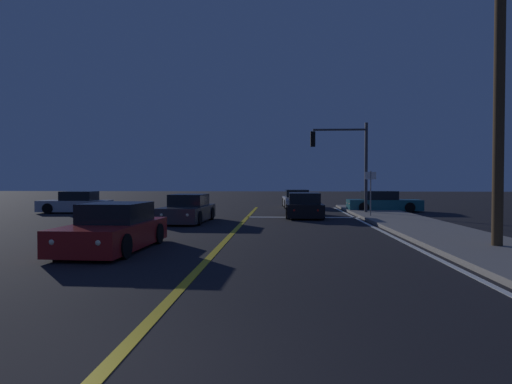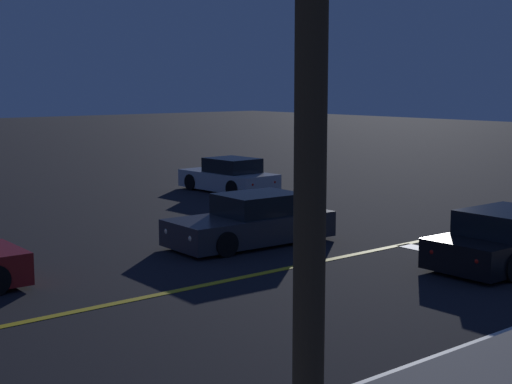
% 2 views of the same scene
% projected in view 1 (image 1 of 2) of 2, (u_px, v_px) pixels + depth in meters
% --- Properties ---
extents(sidewalk_right, '(3.20, 38.07, 0.15)m').
position_uv_depth(sidewalk_right, '(459.00, 239.00, 14.09)').
color(sidewalk_right, gray).
rests_on(sidewalk_right, ground).
extents(lane_line_center, '(0.20, 35.96, 0.01)m').
position_uv_depth(lane_line_center, '(227.00, 239.00, 14.53)').
color(lane_line_center, gold).
rests_on(lane_line_center, ground).
extents(lane_line_edge_right, '(0.16, 35.96, 0.01)m').
position_uv_depth(lane_line_edge_right, '(401.00, 241.00, 14.20)').
color(lane_line_edge_right, white).
rests_on(lane_line_edge_right, ground).
extents(stop_bar, '(6.05, 0.50, 0.01)m').
position_uv_depth(stop_bar, '(303.00, 217.00, 23.42)').
color(stop_bar, white).
rests_on(stop_bar, ground).
extents(car_distant_tail_red, '(2.06, 4.39, 1.34)m').
position_uv_depth(car_distant_tail_red, '(114.00, 229.00, 12.37)').
color(car_distant_tail_red, maroon).
rests_on(car_distant_tail_red, ground).
extents(car_parked_curb_teal, '(4.66, 1.91, 1.34)m').
position_uv_depth(car_parked_curb_teal, '(383.00, 203.00, 27.94)').
color(car_parked_curb_teal, '#195960').
rests_on(car_parked_curb_teal, ground).
extents(car_lead_oncoming_silver, '(4.28, 2.06, 1.34)m').
position_uv_depth(car_lead_oncoming_silver, '(76.00, 203.00, 26.84)').
color(car_lead_oncoming_silver, '#B2B5BA').
rests_on(car_lead_oncoming_silver, ground).
extents(car_side_waiting_charcoal, '(2.08, 4.59, 1.34)m').
position_uv_depth(car_side_waiting_charcoal, '(188.00, 210.00, 20.77)').
color(car_side_waiting_charcoal, '#2D2D33').
rests_on(car_side_waiting_charcoal, ground).
extents(car_mid_block_black, '(2.02, 4.63, 1.34)m').
position_uv_depth(car_mid_block_black, '(304.00, 207.00, 23.61)').
color(car_mid_block_black, black).
rests_on(car_mid_block_black, ground).
extents(car_following_oncoming_white, '(2.14, 4.41, 1.34)m').
position_uv_depth(car_following_oncoming_white, '(296.00, 200.00, 32.42)').
color(car_following_oncoming_white, silver).
rests_on(car_following_oncoming_white, ground).
extents(traffic_signal_near_right, '(3.37, 0.28, 5.42)m').
position_uv_depth(traffic_signal_near_right, '(345.00, 154.00, 25.47)').
color(traffic_signal_near_right, '#38383D').
rests_on(traffic_signal_near_right, ground).
extents(utility_pole_right, '(1.90, 0.29, 9.23)m').
position_uv_depth(utility_pole_right, '(499.00, 79.00, 12.07)').
color(utility_pole_right, '#42301E').
rests_on(utility_pole_right, ground).
extents(street_sign_corner, '(0.56, 0.06, 2.52)m').
position_uv_depth(street_sign_corner, '(371.00, 187.00, 22.67)').
color(street_sign_corner, slate).
rests_on(street_sign_corner, ground).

